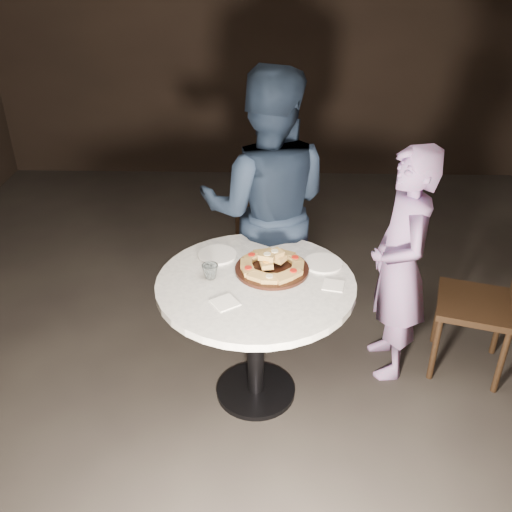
{
  "coord_description": "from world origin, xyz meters",
  "views": [
    {
      "loc": [
        -0.0,
        -2.76,
        2.55
      ],
      "look_at": [
        -0.07,
        -0.07,
        0.96
      ],
      "focal_mm": 40.0,
      "sensor_mm": 36.0,
      "label": 1
    }
  ],
  "objects_px": {
    "diner_navy": "(267,208)",
    "diner_teal": "(399,266)",
    "table": "(256,304)",
    "chair_right": "(495,297)",
    "chair_far": "(267,219)",
    "water_glass": "(210,271)",
    "serving_board": "(272,269)",
    "focaccia_pile": "(271,263)"
  },
  "relations": [
    {
      "from": "water_glass",
      "to": "diner_teal",
      "type": "relative_size",
      "value": 0.06
    },
    {
      "from": "water_glass",
      "to": "diner_navy",
      "type": "bearing_deg",
      "value": 66.82
    },
    {
      "from": "table",
      "to": "water_glass",
      "type": "bearing_deg",
      "value": 174.83
    },
    {
      "from": "serving_board",
      "to": "focaccia_pile",
      "type": "bearing_deg",
      "value": 131.24
    },
    {
      "from": "water_glass",
      "to": "diner_navy",
      "type": "height_order",
      "value": "diner_navy"
    },
    {
      "from": "diner_navy",
      "to": "diner_teal",
      "type": "relative_size",
      "value": 1.22
    },
    {
      "from": "water_glass",
      "to": "diner_teal",
      "type": "bearing_deg",
      "value": 13.88
    },
    {
      "from": "focaccia_pile",
      "to": "diner_teal",
      "type": "xyz_separation_m",
      "value": [
        0.77,
        0.18,
        -0.12
      ]
    },
    {
      "from": "table",
      "to": "diner_teal",
      "type": "height_order",
      "value": "diner_teal"
    },
    {
      "from": "diner_teal",
      "to": "table",
      "type": "bearing_deg",
      "value": -74.8
    },
    {
      "from": "chair_far",
      "to": "diner_teal",
      "type": "bearing_deg",
      "value": 128.62
    },
    {
      "from": "water_glass",
      "to": "diner_navy",
      "type": "xyz_separation_m",
      "value": [
        0.3,
        0.71,
        0.05
      ]
    },
    {
      "from": "chair_far",
      "to": "table",
      "type": "bearing_deg",
      "value": 85.83
    },
    {
      "from": "serving_board",
      "to": "diner_teal",
      "type": "distance_m",
      "value": 0.79
    },
    {
      "from": "diner_navy",
      "to": "diner_teal",
      "type": "height_order",
      "value": "diner_navy"
    },
    {
      "from": "diner_teal",
      "to": "chair_far",
      "type": "bearing_deg",
      "value": -143.66
    },
    {
      "from": "table",
      "to": "diner_teal",
      "type": "bearing_deg",
      "value": 19.14
    },
    {
      "from": "table",
      "to": "chair_far",
      "type": "height_order",
      "value": "chair_far"
    },
    {
      "from": "table",
      "to": "diner_navy",
      "type": "distance_m",
      "value": 0.78
    },
    {
      "from": "diner_navy",
      "to": "serving_board",
      "type": "bearing_deg",
      "value": 96.2
    },
    {
      "from": "table",
      "to": "chair_far",
      "type": "bearing_deg",
      "value": 87.49
    },
    {
      "from": "chair_right",
      "to": "focaccia_pile",
      "type": "bearing_deg",
      "value": -67.01
    },
    {
      "from": "diner_teal",
      "to": "chair_right",
      "type": "bearing_deg",
      "value": 83.3
    },
    {
      "from": "chair_far",
      "to": "diner_navy",
      "type": "height_order",
      "value": "diner_navy"
    },
    {
      "from": "serving_board",
      "to": "chair_far",
      "type": "height_order",
      "value": "chair_far"
    },
    {
      "from": "serving_board",
      "to": "diner_teal",
      "type": "bearing_deg",
      "value": 13.59
    },
    {
      "from": "chair_far",
      "to": "diner_navy",
      "type": "distance_m",
      "value": 0.61
    },
    {
      "from": "table",
      "to": "serving_board",
      "type": "relative_size",
      "value": 2.97
    },
    {
      "from": "focaccia_pile",
      "to": "chair_far",
      "type": "xyz_separation_m",
      "value": [
        -0.03,
        1.13,
        -0.29
      ]
    },
    {
      "from": "chair_right",
      "to": "diner_navy",
      "type": "relative_size",
      "value": 0.53
    },
    {
      "from": "table",
      "to": "serving_board",
      "type": "distance_m",
      "value": 0.22
    },
    {
      "from": "table",
      "to": "chair_right",
      "type": "xyz_separation_m",
      "value": [
        1.46,
        0.27,
        -0.11
      ]
    },
    {
      "from": "chair_right",
      "to": "chair_far",
      "type": "bearing_deg",
      "value": -108.14
    },
    {
      "from": "table",
      "to": "water_glass",
      "type": "height_order",
      "value": "water_glass"
    },
    {
      "from": "serving_board",
      "to": "focaccia_pile",
      "type": "xyz_separation_m",
      "value": [
        -0.0,
        0.0,
        0.04
      ]
    },
    {
      "from": "diner_navy",
      "to": "diner_teal",
      "type": "distance_m",
      "value": 0.93
    },
    {
      "from": "serving_board",
      "to": "water_glass",
      "type": "bearing_deg",
      "value": -165.45
    },
    {
      "from": "focaccia_pile",
      "to": "water_glass",
      "type": "xyz_separation_m",
      "value": [
        -0.34,
        -0.09,
        -0.0
      ]
    },
    {
      "from": "focaccia_pile",
      "to": "chair_right",
      "type": "xyz_separation_m",
      "value": [
        1.37,
        0.15,
        -0.31
      ]
    },
    {
      "from": "table",
      "to": "diner_navy",
      "type": "bearing_deg",
      "value": 85.99
    },
    {
      "from": "diner_teal",
      "to": "diner_navy",
      "type": "bearing_deg",
      "value": -122.43
    },
    {
      "from": "chair_far",
      "to": "chair_right",
      "type": "bearing_deg",
      "value": 143.57
    }
  ]
}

